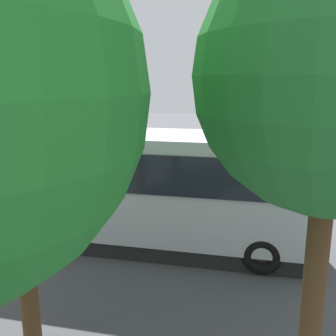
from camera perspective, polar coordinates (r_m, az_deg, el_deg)
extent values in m
plane|color=#4C4C51|center=(15.73, 2.67, -4.32)|extent=(80.00, 80.00, 0.00)
cube|color=#B7BABF|center=(10.85, -4.23, -2.15)|extent=(9.77, 2.53, 2.80)
cube|color=black|center=(11.91, -2.51, 2.01)|extent=(8.20, 0.06, 1.01)
cube|color=black|center=(9.54, -6.48, -0.83)|extent=(8.20, 0.06, 1.01)
cube|color=orange|center=(12.17, -2.47, -3.18)|extent=(8.59, 0.05, 0.28)
cube|color=black|center=(11.38, -4.09, -10.07)|extent=(8.99, 2.33, 0.45)
torus|color=black|center=(13.55, -16.75, -5.54)|extent=(1.00, 0.32, 1.00)
torus|color=black|center=(11.76, -22.14, -8.81)|extent=(1.00, 0.32, 1.00)
torus|color=black|center=(11.91, 13.65, -7.93)|extent=(1.00, 0.32, 1.00)
torus|color=black|center=(9.82, 13.81, -12.56)|extent=(1.00, 0.32, 1.00)
cylinder|color=black|center=(13.41, 5.91, -5.42)|extent=(0.14, 0.14, 0.75)
cube|color=black|center=(13.58, 5.91, -7.00)|extent=(0.13, 0.27, 0.10)
cylinder|color=black|center=(13.37, 6.57, -5.49)|extent=(0.14, 0.14, 0.75)
cube|color=black|center=(13.54, 6.57, -7.07)|extent=(0.13, 0.27, 0.10)
cube|color=#D8F233|center=(13.19, 6.31, -2.63)|extent=(0.41, 0.33, 0.62)
cube|color=silver|center=(13.19, 6.31, -2.63)|extent=(0.43, 0.34, 0.06)
cylinder|color=#D8F233|center=(13.25, 5.31, -2.48)|extent=(0.10, 0.10, 0.59)
sphere|color=tan|center=(13.33, 5.28, -3.70)|extent=(0.10, 0.10, 0.09)
cylinder|color=#D8F233|center=(13.13, 7.33, -2.66)|extent=(0.10, 0.10, 0.59)
sphere|color=tan|center=(13.22, 7.29, -3.90)|extent=(0.10, 0.10, 0.09)
sphere|color=tan|center=(13.08, 6.36, -0.76)|extent=(0.25, 0.25, 0.22)
cylinder|color=#473823|center=(13.49, 0.04, -5.19)|extent=(0.13, 0.13, 0.76)
cube|color=black|center=(13.66, 0.09, -6.80)|extent=(0.12, 0.27, 0.10)
cylinder|color=#473823|center=(13.45, 0.69, -5.26)|extent=(0.13, 0.13, 0.76)
cube|color=black|center=(13.62, 0.74, -6.87)|extent=(0.12, 0.27, 0.10)
cube|color=navy|center=(13.27, 0.37, -2.36)|extent=(0.40, 0.31, 0.64)
cylinder|color=navy|center=(13.34, -0.61, -2.21)|extent=(0.10, 0.10, 0.60)
sphere|color=tan|center=(13.42, -0.61, -3.45)|extent=(0.10, 0.10, 0.09)
cylinder|color=navy|center=(13.20, 1.36, -2.37)|extent=(0.10, 0.10, 0.60)
sphere|color=tan|center=(13.28, 1.36, -3.63)|extent=(0.10, 0.10, 0.09)
sphere|color=tan|center=(13.16, 0.37, -0.46)|extent=(0.25, 0.25, 0.23)
cylinder|color=black|center=(14.21, -4.10, -4.27)|extent=(0.13, 0.13, 0.77)
cube|color=black|center=(14.38, -4.01, -5.82)|extent=(0.13, 0.27, 0.10)
cylinder|color=black|center=(14.15, -3.51, -4.34)|extent=(0.13, 0.13, 0.77)
cube|color=black|center=(14.32, -3.42, -5.89)|extent=(0.13, 0.27, 0.10)
cube|color=#3F594C|center=(13.99, -3.85, -1.56)|extent=(0.41, 0.32, 0.64)
cylinder|color=#3F594C|center=(14.08, -4.74, -1.41)|extent=(0.10, 0.10, 0.61)
sphere|color=tan|center=(14.16, -4.72, -2.60)|extent=(0.10, 0.10, 0.09)
cylinder|color=#3F594C|center=(13.90, -2.94, -1.58)|extent=(0.10, 0.10, 0.61)
sphere|color=tan|center=(13.97, -2.93, -2.78)|extent=(0.10, 0.10, 0.09)
sphere|color=tan|center=(13.88, -3.88, 0.25)|extent=(0.26, 0.26, 0.23)
torus|color=black|center=(13.96, -10.41, -5.51)|extent=(0.61, 0.23, 0.60)
cylinder|color=silver|center=(13.96, -10.41, -5.51)|extent=(0.14, 0.12, 0.12)
torus|color=black|center=(13.70, -4.47, -5.68)|extent=(0.61, 0.23, 0.60)
cylinder|color=silver|center=(13.70, -4.47, -5.68)|extent=(0.14, 0.14, 0.12)
cylinder|color=silver|center=(13.84, -10.27, -4.14)|extent=(0.32, 0.11, 0.67)
cube|color=#0C19B2|center=(13.72, -7.81, -4.29)|extent=(0.88, 0.42, 0.36)
cube|color=black|center=(13.63, -5.83, -4.14)|extent=(0.55, 0.31, 0.20)
cylinder|color=silver|center=(13.59, -6.38, -5.34)|extent=(0.46, 0.16, 0.08)
cylinder|color=black|center=(13.74, -10.12, -2.95)|extent=(0.13, 0.58, 0.04)
torus|color=black|center=(19.19, -1.37, -0.20)|extent=(0.61, 0.28, 0.60)
cylinder|color=silver|center=(19.19, -1.37, -0.20)|extent=(0.14, 0.13, 0.12)
torus|color=black|center=(19.22, -5.69, -0.24)|extent=(0.61, 0.28, 0.60)
cylinder|color=silver|center=(19.22, -5.69, -0.24)|extent=(0.15, 0.15, 0.12)
cylinder|color=silver|center=(19.12, -1.52, 0.82)|extent=(0.32, 0.14, 0.67)
cube|color=white|center=(19.12, -3.33, 0.74)|extent=(0.88, 0.49, 0.36)
cube|color=black|center=(19.12, -4.76, 0.87)|extent=(0.56, 0.35, 0.20)
cylinder|color=silver|center=(19.31, -4.39, 0.21)|extent=(0.46, 0.20, 0.08)
cylinder|color=black|center=(19.06, -1.68, 1.70)|extent=(0.19, 0.57, 0.04)
cube|color=black|center=(19.06, -3.56, 1.59)|extent=(0.62, 0.47, 0.51)
sphere|color=#0C59B2|center=(19.02, -2.34, 2.14)|extent=(0.32, 0.32, 0.26)
cylinder|color=black|center=(18.88, -2.69, 1.49)|extent=(0.43, 0.20, 0.33)
cylinder|color=black|center=(18.96, -4.08, 0.53)|extent=(0.12, 0.12, 0.40)
cylinder|color=black|center=(19.24, -2.68, 1.71)|extent=(0.43, 0.20, 0.33)
cylinder|color=black|center=(19.31, -4.05, 0.76)|extent=(0.12, 0.12, 0.40)
cube|color=orange|center=(19.89, 3.83, -0.60)|extent=(0.34, 0.34, 0.03)
cone|color=orange|center=(19.82, 3.84, 0.29)|extent=(0.26, 0.26, 0.60)
cylinder|color=white|center=(19.83, 3.84, 0.20)|extent=(0.19, 0.19, 0.07)
cylinder|color=#51381E|center=(7.24, -20.31, -14.10)|extent=(0.32, 0.32, 2.95)
sphere|color=#34861F|center=(6.52, -22.12, 7.10)|extent=(3.31, 3.31, 3.31)
sphere|color=#34861F|center=(6.51, -22.89, 15.82)|extent=(2.32, 2.32, 2.32)
cylinder|color=#51381E|center=(6.05, 20.90, -16.95)|extent=(0.32, 0.32, 3.48)
sphere|color=#267530|center=(5.29, 23.55, 12.48)|extent=(3.55, 3.55, 3.55)
cube|color=white|center=(16.65, 16.38, -3.86)|extent=(0.28, 4.07, 0.01)
cube|color=white|center=(16.69, 6.64, -3.37)|extent=(0.31, 4.87, 0.01)
cube|color=white|center=(17.19, -2.78, -2.80)|extent=(0.29, 4.29, 0.01)
cube|color=white|center=(18.14, -11.43, -2.21)|extent=(0.28, 4.15, 0.01)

